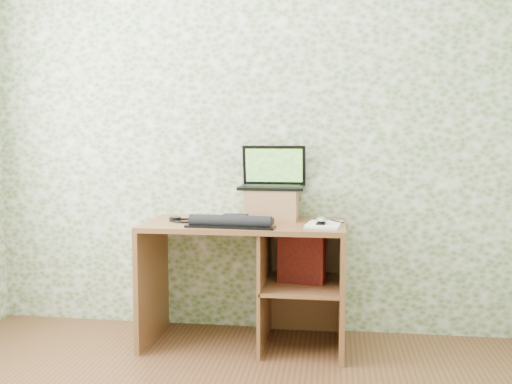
# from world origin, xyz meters

# --- Properties ---
(wall_back) EXTENTS (3.50, 0.00, 3.50)m
(wall_back) POSITION_xyz_m (0.00, 1.75, 1.30)
(wall_back) COLOR white
(wall_back) RESTS_ON ground
(desk) EXTENTS (1.20, 0.60, 0.75)m
(desk) POSITION_xyz_m (0.08, 1.47, 0.48)
(desk) COLOR brown
(desk) RESTS_ON floor
(riser) EXTENTS (0.32, 0.27, 0.19)m
(riser) POSITION_xyz_m (0.15, 1.58, 0.85)
(riser) COLOR #9B6945
(riser) RESTS_ON desk
(laptop) EXTENTS (0.40, 0.28, 0.27)m
(laptop) POSITION_xyz_m (0.15, 1.63, 1.00)
(laptop) COLOR black
(laptop) RESTS_ON riser
(keyboard) EXTENTS (0.52, 0.29, 0.07)m
(keyboard) POSITION_xyz_m (-0.05, 1.29, 0.77)
(keyboard) COLOR black
(keyboard) RESTS_ON desk
(headphones) EXTENTS (0.21, 0.16, 0.03)m
(headphones) POSITION_xyz_m (-0.36, 1.42, 0.76)
(headphones) COLOR black
(headphones) RESTS_ON desk
(notepad) EXTENTS (0.22, 0.30, 0.01)m
(notepad) POSITION_xyz_m (0.47, 1.38, 0.76)
(notepad) COLOR white
(notepad) RESTS_ON desk
(mouse) EXTENTS (0.07, 0.10, 0.03)m
(mouse) POSITION_xyz_m (0.46, 1.35, 0.78)
(mouse) COLOR silver
(mouse) RESTS_ON notepad
(pen) EXTENTS (0.08, 0.11, 0.01)m
(pen) POSITION_xyz_m (0.55, 1.44, 0.77)
(pen) COLOR black
(pen) RESTS_ON notepad
(red_box) EXTENTS (0.29, 0.14, 0.33)m
(red_box) POSITION_xyz_m (0.34, 1.44, 0.56)
(red_box) COLOR maroon
(red_box) RESTS_ON desk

